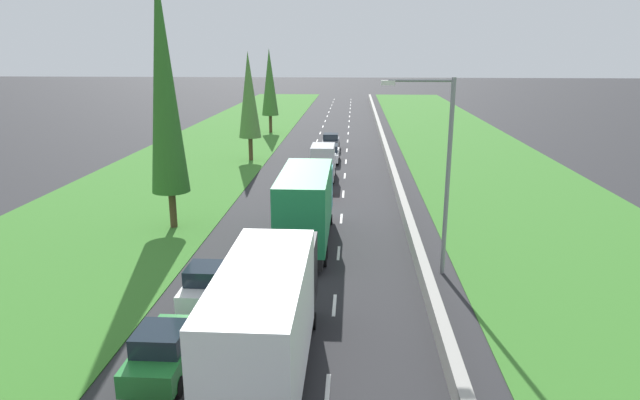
# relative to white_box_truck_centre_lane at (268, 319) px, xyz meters

# --- Properties ---
(ground_plane) EXTENTS (300.00, 300.00, 0.00)m
(ground_plane) POSITION_rel_white_box_truck_centre_lane_xyz_m (0.10, 44.51, -2.18)
(ground_plane) COLOR #28282B
(ground_plane) RESTS_ON ground
(grass_verge_left) EXTENTS (14.00, 140.00, 0.04)m
(grass_verge_left) POSITION_rel_white_box_truck_centre_lane_xyz_m (-12.55, 44.51, -2.16)
(grass_verge_left) COLOR #387528
(grass_verge_left) RESTS_ON ground
(grass_verge_right) EXTENTS (14.00, 140.00, 0.04)m
(grass_verge_right) POSITION_rel_white_box_truck_centre_lane_xyz_m (14.45, 44.51, -2.16)
(grass_verge_right) COLOR #387528
(grass_verge_right) RESTS_ON ground
(median_barrier) EXTENTS (0.44, 120.00, 0.85)m
(median_barrier) POSITION_rel_white_box_truck_centre_lane_xyz_m (5.80, 44.51, -1.76)
(median_barrier) COLOR #9E9B93
(median_barrier) RESTS_ON ground
(lane_markings) EXTENTS (3.64, 116.00, 0.01)m
(lane_markings) POSITION_rel_white_box_truck_centre_lane_xyz_m (0.10, 44.51, -2.18)
(lane_markings) COLOR white
(lane_markings) RESTS_ON ground
(white_box_truck_centre_lane) EXTENTS (2.46, 9.40, 4.18)m
(white_box_truck_centre_lane) POSITION_rel_white_box_truck_centre_lane_xyz_m (0.00, 0.00, 0.00)
(white_box_truck_centre_lane) COLOR black
(white_box_truck_centre_lane) RESTS_ON ground
(green_box_truck_centre_lane) EXTENTS (2.46, 9.40, 4.18)m
(green_box_truck_centre_lane) POSITION_rel_white_box_truck_centre_lane_xyz_m (0.10, 12.75, 0.00)
(green_box_truck_centre_lane) COLOR black
(green_box_truck_centre_lane) RESTS_ON ground
(red_hatchback_centre_lane) EXTENTS (1.74, 3.90, 1.72)m
(red_hatchback_centre_lane) POSITION_rel_white_box_truck_centre_lane_xyz_m (-0.12, 22.01, -1.35)
(red_hatchback_centre_lane) COLOR red
(red_hatchback_centre_lane) RESTS_ON ground
(silver_van_centre_lane) EXTENTS (1.96, 4.90, 2.82)m
(silver_van_centre_lane) POSITION_rel_white_box_truck_centre_lane_xyz_m (0.11, 28.08, -0.78)
(silver_van_centre_lane) COLOR silver
(silver_van_centre_lane) RESTS_ON ground
(white_sedan_centre_lane_sixth) EXTENTS (1.82, 4.50, 1.64)m
(white_sedan_centre_lane_sixth) POSITION_rel_white_box_truck_centre_lane_xyz_m (0.31, 35.22, -1.37)
(white_sedan_centre_lane_sixth) COLOR white
(white_sedan_centre_lane_sixth) RESTS_ON ground
(green_hatchback_left_lane) EXTENTS (1.74, 3.90, 1.72)m
(green_hatchback_left_lane) POSITION_rel_white_box_truck_centre_lane_xyz_m (-3.40, 0.22, -1.35)
(green_hatchback_left_lane) COLOR #237A33
(green_hatchback_left_lane) RESTS_ON ground
(grey_hatchback_centre_lane) EXTENTS (1.74, 3.90, 1.72)m
(grey_hatchback_centre_lane) POSITION_rel_white_box_truck_centre_lane_xyz_m (0.17, 41.81, -1.35)
(grey_hatchback_centre_lane) COLOR slate
(grey_hatchback_centre_lane) RESTS_ON ground
(white_hatchback_left_lane) EXTENTS (1.74, 3.90, 1.72)m
(white_hatchback_left_lane) POSITION_rel_white_box_truck_centre_lane_xyz_m (-3.33, 5.43, -1.35)
(white_hatchback_left_lane) COLOR white
(white_hatchback_left_lane) RESTS_ON ground
(poplar_tree_second) EXTENTS (2.17, 2.17, 14.68)m
(poplar_tree_second) POSITION_rel_white_box_truck_centre_lane_xyz_m (-7.96, 15.19, 6.21)
(poplar_tree_second) COLOR #4C3823
(poplar_tree_second) RESTS_ON ground
(poplar_tree_third) EXTENTS (2.05, 2.05, 10.01)m
(poplar_tree_third) POSITION_rel_white_box_truck_centre_lane_xyz_m (-7.11, 35.55, 3.87)
(poplar_tree_third) COLOR #4C3823
(poplar_tree_third) RESTS_ON ground
(poplar_tree_fourth) EXTENTS (2.06, 2.06, 10.29)m
(poplar_tree_fourth) POSITION_rel_white_box_truck_centre_lane_xyz_m (-7.89, 53.51, 4.01)
(poplar_tree_fourth) COLOR #4C3823
(poplar_tree_fourth) RESTS_ON ground
(street_light_mast) EXTENTS (3.20, 0.28, 9.00)m
(street_light_mast) POSITION_rel_white_box_truck_centre_lane_xyz_m (6.43, 9.21, 3.05)
(street_light_mast) COLOR gray
(street_light_mast) RESTS_ON ground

